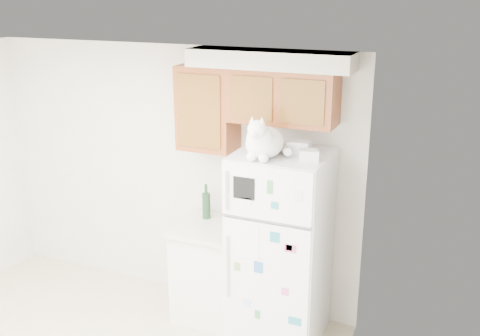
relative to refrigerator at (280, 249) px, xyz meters
The scene contains 8 objects.
room_shell 1.96m from the refrigerator, 130.27° to the right, with size 3.84×4.04×2.52m.
refrigerator is the anchor object (origin of this frame).
base_counter 0.79m from the refrigerator, behind, with size 0.64×0.64×0.92m.
cat 1.01m from the refrigerator, 118.61° to the right, with size 0.36×0.52×0.37m.
storage_box_back 0.91m from the refrigerator, 33.15° to the left, with size 0.18×0.13×0.10m, color white.
storage_box_front 0.94m from the refrigerator, 23.79° to the right, with size 0.15×0.11×0.09m, color white.
bottle_green 0.87m from the refrigerator, 165.16° to the left, with size 0.08×0.08×0.33m, color #19381E, non-canonical shape.
bottle_amber 0.68m from the refrigerator, 159.33° to the left, with size 0.07×0.07×0.31m, color #593814, non-canonical shape.
Camera 1 is at (2.67, -2.55, 2.97)m, focal length 42.00 mm.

